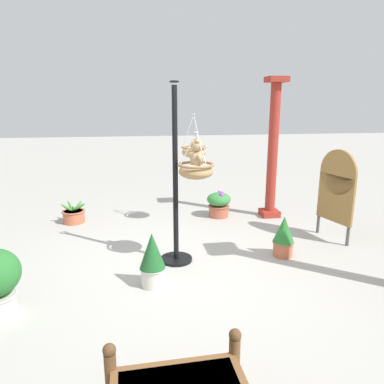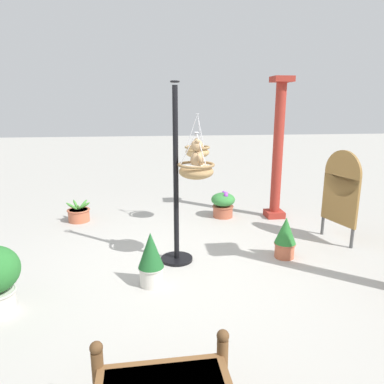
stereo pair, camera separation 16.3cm
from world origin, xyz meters
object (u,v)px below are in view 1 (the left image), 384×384
hanging_basket_with_teddy (196,170)px  hanging_basket_left_high (194,151)px  display_pole_central (176,209)px  teddy_bear (198,156)px  display_sign_board (337,188)px  potted_plant_tall_leafy (284,236)px  potted_plant_flowering_red (74,215)px  potted_plant_conical_shrub (219,204)px  greenhouse_pillar_right (273,152)px  potted_plant_small_succulent (152,259)px

hanging_basket_with_teddy → hanging_basket_left_high: 1.57m
hanging_basket_left_high → hanging_basket_with_teddy: bearing=-8.3°
hanging_basket_with_teddy → hanging_basket_left_high: size_ratio=0.80×
display_pole_central → hanging_basket_left_high: bearing=161.3°
teddy_bear → display_pole_central: bearing=-119.0°
teddy_bear → display_sign_board: (-0.57, 2.31, -0.62)m
teddy_bear → potted_plant_tall_leafy: (-0.06, 1.25, -1.17)m
potted_plant_tall_leafy → potted_plant_flowering_red: bearing=-122.0°
display_pole_central → potted_plant_conical_shrub: bearing=150.7°
greenhouse_pillar_right → potted_plant_small_succulent: 3.49m
display_pole_central → potted_plant_tall_leafy: 1.59m
display_pole_central → potted_plant_small_succulent: display_pole_central is taller
display_pole_central → potted_plant_flowering_red: bearing=-138.9°
potted_plant_small_succulent → hanging_basket_left_high: bearing=158.0°
greenhouse_pillar_right → potted_plant_flowering_red: size_ratio=5.68×
display_pole_central → hanging_basket_left_high: display_pole_central is taller
display_pole_central → greenhouse_pillar_right: (-1.73, 2.02, 0.51)m
display_pole_central → potted_plant_conical_shrub: size_ratio=4.79×
hanging_basket_left_high → greenhouse_pillar_right: bearing=101.7°
greenhouse_pillar_right → teddy_bear: bearing=-43.0°
hanging_basket_with_teddy → hanging_basket_left_high: bearing=171.7°
hanging_basket_left_high → potted_plant_conical_shrub: size_ratio=1.48×
display_sign_board → teddy_bear: bearing=-76.1°
hanging_basket_with_teddy → display_sign_board: 2.44m
display_pole_central → teddy_bear: 0.79m
teddy_bear → potted_plant_conical_shrub: size_ratio=0.79×
display_pole_central → hanging_basket_left_high: (-1.41, 0.48, 0.59)m
teddy_bear → display_sign_board: teddy_bear is taller
hanging_basket_left_high → display_sign_board: 2.37m
display_pole_central → greenhouse_pillar_right: greenhouse_pillar_right is taller
potted_plant_small_succulent → potted_plant_conical_shrub: potted_plant_small_succulent is taller
potted_plant_small_succulent → display_pole_central: bearing=151.5°
display_pole_central → potted_plant_tall_leafy: (0.09, 1.52, -0.44)m
potted_plant_flowering_red → display_sign_board: display_sign_board is taller
hanging_basket_with_teddy → potted_plant_conical_shrub: hanging_basket_with_teddy is taller
potted_plant_flowering_red → potted_plant_conical_shrub: potted_plant_conical_shrub is taller
potted_plant_tall_leafy → display_sign_board: bearing=115.7°
display_pole_central → potted_plant_small_succulent: (0.66, -0.36, -0.40)m
hanging_basket_left_high → potted_plant_small_succulent: bearing=-22.0°
display_pole_central → greenhouse_pillar_right: size_ratio=0.93×
potted_plant_tall_leafy → teddy_bear: bearing=-87.1°
teddy_bear → display_sign_board: 2.46m
teddy_bear → potted_plant_tall_leafy: teddy_bear is taller
teddy_bear → greenhouse_pillar_right: bearing=137.0°
potted_plant_flowering_red → potted_plant_conical_shrub: size_ratio=0.91×
teddy_bear → hanging_basket_left_high: size_ratio=0.53×
teddy_bear → hanging_basket_with_teddy: bearing=-90.0°
greenhouse_pillar_right → potted_plant_flowering_red: bearing=-92.8°
greenhouse_pillar_right → display_sign_board: size_ratio=1.79×
potted_plant_small_succulent → display_sign_board: (-1.08, 2.93, 0.51)m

